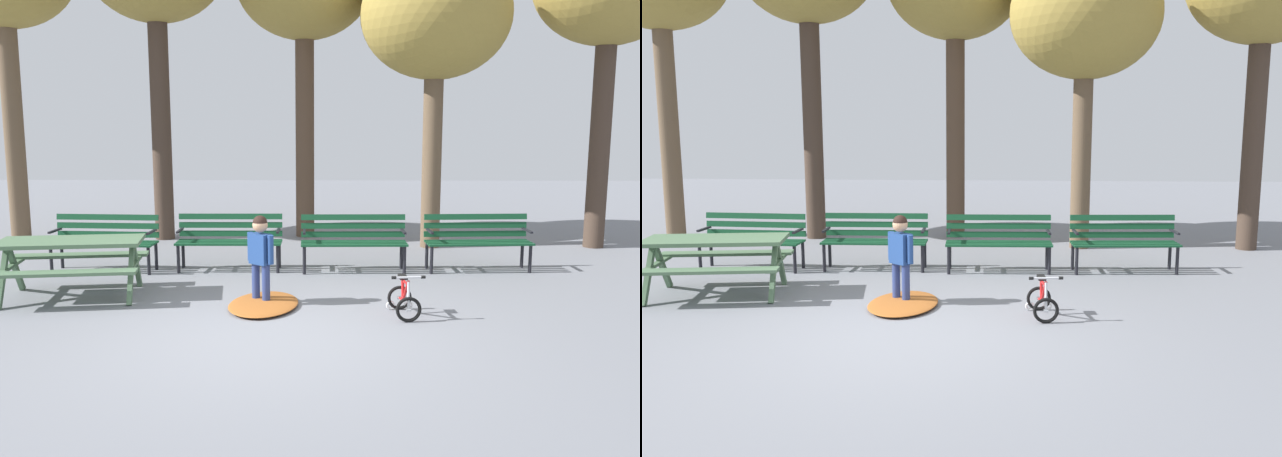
{
  "view_description": "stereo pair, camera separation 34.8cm",
  "coord_description": "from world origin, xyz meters",
  "views": [
    {
      "loc": [
        0.73,
        -7.0,
        2.33
      ],
      "look_at": [
        0.57,
        1.93,
        0.85
      ],
      "focal_mm": 37.92,
      "sensor_mm": 36.0,
      "label": 1
    },
    {
      "loc": [
        1.08,
        -6.99,
        2.33
      ],
      "look_at": [
        0.57,
        1.93,
        0.85
      ],
      "focal_mm": 37.92,
      "sensor_mm": 36.0,
      "label": 2
    }
  ],
  "objects": [
    {
      "name": "park_bench_right",
      "position": [
        1.06,
        3.13,
        0.51
      ],
      "size": [
        1.61,
        0.51,
        0.85
      ],
      "color": "#144728",
      "rests_on": "ground"
    },
    {
      "name": "picnic_table",
      "position": [
        -2.64,
        1.49,
        0.59
      ],
      "size": [
        1.97,
        1.58,
        0.79
      ],
      "color": "#4C6B4C",
      "rests_on": "ground"
    },
    {
      "name": "tree_right",
      "position": [
        2.51,
        5.08,
        4.0
      ],
      "size": [
        2.6,
        2.6,
        5.16
      ],
      "color": "brown",
      "rests_on": "ground"
    },
    {
      "name": "kids_bicycle",
      "position": [
        1.59,
        0.75,
        0.2
      ],
      "size": [
        0.41,
        0.59,
        0.54
      ],
      "color": "black",
      "rests_on": "ground"
    },
    {
      "name": "park_bench_far_right",
      "position": [
        2.96,
        3.22,
        0.51
      ],
      "size": [
        1.63,
        0.56,
        0.85
      ],
      "color": "#144728",
      "rests_on": "ground"
    },
    {
      "name": "leaf_pile",
      "position": [
        -0.12,
        1.1,
        0.04
      ],
      "size": [
        0.99,
        1.31,
        0.07
      ],
      "primitive_type": "ellipsoid",
      "rotation": [
        0.0,
        0.0,
        1.44
      ],
      "color": "#9E5623",
      "rests_on": "ground"
    },
    {
      "name": "ground",
      "position": [
        0.0,
        0.0,
        0.0
      ],
      "size": [
        36.0,
        36.0,
        0.0
      ],
      "primitive_type": "plane",
      "color": "slate"
    },
    {
      "name": "park_bench_far_left",
      "position": [
        -2.73,
        3.07,
        0.51
      ],
      "size": [
        1.62,
        0.55,
        0.85
      ],
      "color": "#144728",
      "rests_on": "ground"
    },
    {
      "name": "park_bench_left",
      "position": [
        -0.84,
        3.18,
        0.51
      ],
      "size": [
        1.61,
        0.48,
        0.85
      ],
      "color": "#144728",
      "rests_on": "ground"
    },
    {
      "name": "child_standing",
      "position": [
        -0.16,
        1.22,
        0.67
      ],
      "size": [
        0.35,
        0.3,
        1.13
      ],
      "color": "navy",
      "rests_on": "ground"
    }
  ]
}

